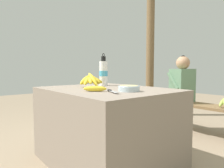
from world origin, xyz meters
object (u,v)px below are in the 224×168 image
at_px(banana_bunch_ripe, 91,80).
at_px(wooden_bench, 193,108).
at_px(serving_bowl, 129,88).
at_px(support_post_near, 150,44).
at_px(knife, 111,91).
at_px(seated_vendor, 179,88).
at_px(water_bottle, 103,73).
at_px(loose_banana_front, 95,89).

distance_m(banana_bunch_ripe, wooden_bench, 1.54).
bearing_deg(serving_bowl, support_post_near, 125.59).
bearing_deg(knife, seated_vendor, 123.96).
xyz_separation_m(water_bottle, loose_banana_front, (0.43, -0.41, -0.12)).
height_order(seated_vendor, support_post_near, support_post_near).
bearing_deg(banana_bunch_ripe, water_bottle, 104.92).
bearing_deg(wooden_bench, water_bottle, -106.50).
xyz_separation_m(loose_banana_front, support_post_near, (-1.19, 2.10, 0.63)).
bearing_deg(wooden_bench, serving_bowl, -81.39).
relative_size(wooden_bench, seated_vendor, 1.31).
bearing_deg(support_post_near, water_bottle, -65.87).
relative_size(loose_banana_front, support_post_near, 0.06).
distance_m(serving_bowl, seated_vendor, 1.48).
height_order(banana_bunch_ripe, wooden_bench, banana_bunch_ripe).
relative_size(serving_bowl, wooden_bench, 0.12).
xyz_separation_m(loose_banana_front, knife, (0.13, 0.06, -0.01)).
bearing_deg(knife, wooden_bench, 116.68).
height_order(serving_bowl, water_bottle, water_bottle).
distance_m(serving_bowl, loose_banana_front, 0.27).
height_order(water_bottle, loose_banana_front, water_bottle).
height_order(serving_bowl, support_post_near, support_post_near).
xyz_separation_m(seated_vendor, support_post_near, (-0.92, 0.46, 0.74)).
bearing_deg(knife, loose_banana_front, -132.81).
bearing_deg(loose_banana_front, wooden_bench, 92.05).
distance_m(banana_bunch_ripe, knife, 0.53).
bearing_deg(wooden_bench, loose_banana_front, -87.95).
distance_m(banana_bunch_ripe, loose_banana_front, 0.44).
bearing_deg(water_bottle, knife, -31.92).
distance_m(water_bottle, support_post_near, 1.92).
height_order(serving_bowl, wooden_bench, serving_bowl).
xyz_separation_m(water_bottle, wooden_bench, (0.37, 1.25, -0.49)).
bearing_deg(support_post_near, wooden_bench, -21.12).
bearing_deg(serving_bowl, banana_bunch_ripe, -179.66).
bearing_deg(support_post_near, loose_banana_front, -60.53).
bearing_deg(water_bottle, loose_banana_front, -43.72).
xyz_separation_m(loose_banana_front, seated_vendor, (-0.26, 1.63, -0.10)).
distance_m(knife, support_post_near, 2.50).
distance_m(water_bottle, seated_vendor, 1.25).
height_order(banana_bunch_ripe, support_post_near, support_post_near).
bearing_deg(wooden_bench, seated_vendor, -172.04).
height_order(banana_bunch_ripe, knife, banana_bunch_ripe).
bearing_deg(loose_banana_front, support_post_near, 119.47).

